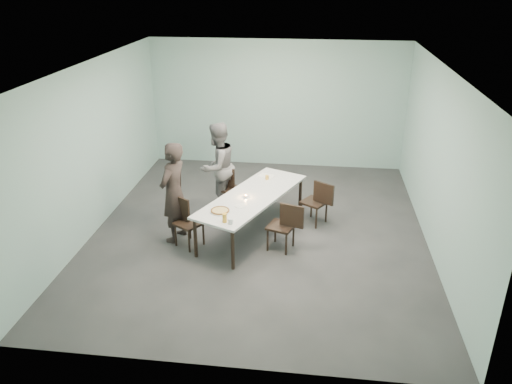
# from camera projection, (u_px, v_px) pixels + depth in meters

# --- Properties ---
(ground) EXTENTS (7.00, 7.00, 0.00)m
(ground) POSITION_uv_depth(u_px,v_px,m) (259.00, 230.00, 9.24)
(ground) COLOR #333335
(ground) RESTS_ON ground
(room_shell) EXTENTS (6.02, 7.02, 3.01)m
(room_shell) POSITION_uv_depth(u_px,v_px,m) (260.00, 125.00, 8.42)
(room_shell) COLOR #97BEBA
(room_shell) RESTS_ON ground
(table) EXTENTS (1.86, 2.74, 0.75)m
(table) POSITION_uv_depth(u_px,v_px,m) (252.00, 198.00, 8.91)
(table) COLOR white
(table) RESTS_ON ground
(chair_near_left) EXTENTS (0.64, 0.58, 0.87)m
(chair_near_left) POSITION_uv_depth(u_px,v_px,m) (185.00, 218.00, 8.60)
(chair_near_left) COLOR black
(chair_near_left) RESTS_ON ground
(chair_far_left) EXTENTS (0.65, 0.55, 0.87)m
(chair_far_left) POSITION_uv_depth(u_px,v_px,m) (230.00, 186.00, 9.89)
(chair_far_left) COLOR black
(chair_far_left) RESTS_ON ground
(chair_near_right) EXTENTS (0.65, 0.53, 0.87)m
(chair_near_right) POSITION_uv_depth(u_px,v_px,m) (285.00, 223.00, 8.42)
(chair_near_right) COLOR black
(chair_near_right) RESTS_ON ground
(chair_far_right) EXTENTS (0.64, 0.58, 0.87)m
(chair_far_right) POSITION_uv_depth(u_px,v_px,m) (318.00, 200.00, 9.29)
(chair_far_right) COLOR black
(chair_far_right) RESTS_ON ground
(diner_near) EXTENTS (0.60, 0.75, 1.81)m
(diner_near) POSITION_uv_depth(u_px,v_px,m) (174.00, 193.00, 8.61)
(diner_near) COLOR black
(diner_near) RESTS_ON ground
(diner_far) EXTENTS (1.02, 1.08, 1.77)m
(diner_far) POSITION_uv_depth(u_px,v_px,m) (218.00, 167.00, 9.79)
(diner_far) COLOR slate
(diner_far) RESTS_ON ground
(pizza) EXTENTS (0.34, 0.34, 0.04)m
(pizza) POSITION_uv_depth(u_px,v_px,m) (220.00, 211.00, 8.26)
(pizza) COLOR white
(pizza) RESTS_ON table
(side_plate) EXTENTS (0.18, 0.18, 0.01)m
(side_plate) POSITION_uv_depth(u_px,v_px,m) (240.00, 206.00, 8.46)
(side_plate) COLOR white
(side_plate) RESTS_ON table
(beer_glass) EXTENTS (0.08, 0.08, 0.15)m
(beer_glass) POSITION_uv_depth(u_px,v_px,m) (225.00, 218.00, 7.90)
(beer_glass) COLOR gold
(beer_glass) RESTS_ON table
(water_tumbler) EXTENTS (0.08, 0.08, 0.09)m
(water_tumbler) POSITION_uv_depth(u_px,v_px,m) (231.00, 221.00, 7.86)
(water_tumbler) COLOR silver
(water_tumbler) RESTS_ON table
(tealight) EXTENTS (0.06, 0.06, 0.05)m
(tealight) POSITION_uv_depth(u_px,v_px,m) (246.00, 196.00, 8.78)
(tealight) COLOR silver
(tealight) RESTS_ON table
(amber_tumbler) EXTENTS (0.07, 0.07, 0.08)m
(amber_tumbler) POSITION_uv_depth(u_px,v_px,m) (267.00, 177.00, 9.53)
(amber_tumbler) COLOR gold
(amber_tumbler) RESTS_ON table
(menu) EXTENTS (0.36, 0.32, 0.01)m
(menu) POSITION_uv_depth(u_px,v_px,m) (267.00, 176.00, 9.70)
(menu) COLOR silver
(menu) RESTS_ON table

